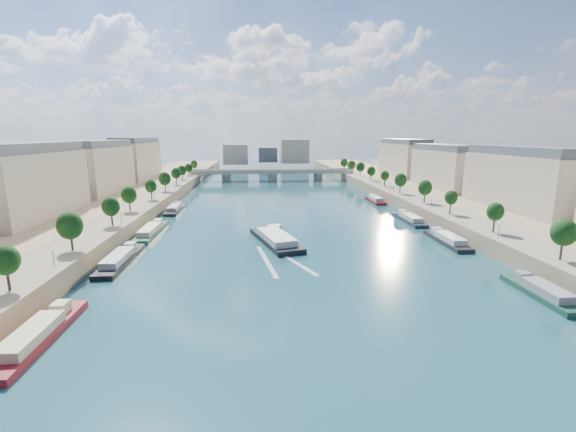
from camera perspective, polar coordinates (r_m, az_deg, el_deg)
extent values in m
plane|color=#0D2A3A|center=(152.19, -0.43, -0.04)|extent=(700.00, 700.00, 0.00)
cube|color=#9E8460|center=(163.24, -26.53, 0.40)|extent=(44.00, 520.00, 5.00)
cube|color=#9E8460|center=(172.46, 24.18, 1.17)|extent=(44.00, 520.00, 5.00)
cube|color=gray|center=(157.77, -21.56, 1.41)|extent=(14.00, 520.00, 0.10)
cube|color=gray|center=(165.36, 19.69, 2.00)|extent=(14.00, 520.00, 0.10)
cylinder|color=#382B1E|center=(83.61, -36.61, -7.74)|extent=(0.50, 0.50, 3.82)
cylinder|color=#382B1E|center=(103.72, -29.73, -3.47)|extent=(0.50, 0.50, 3.82)
ellipsoid|color=black|center=(102.92, -29.93, -1.54)|extent=(4.80, 4.80, 5.52)
cylinder|color=#382B1E|center=(125.20, -25.17, -0.60)|extent=(0.50, 0.50, 3.82)
ellipsoid|color=black|center=(124.54, -25.32, 1.02)|extent=(4.80, 4.80, 5.52)
cylinder|color=#382B1E|center=(147.46, -21.98, 1.43)|extent=(0.50, 0.50, 3.82)
ellipsoid|color=black|center=(146.90, -22.09, 2.80)|extent=(4.80, 4.80, 5.52)
cylinder|color=#382B1E|center=(170.20, -19.62, 2.91)|extent=(0.50, 0.50, 3.82)
ellipsoid|color=black|center=(169.71, -19.71, 4.11)|extent=(4.80, 4.80, 5.52)
cylinder|color=#382B1E|center=(193.24, -17.83, 4.04)|extent=(0.50, 0.50, 3.82)
ellipsoid|color=black|center=(192.81, -17.89, 5.10)|extent=(4.80, 4.80, 5.52)
cylinder|color=#382B1E|center=(216.49, -16.41, 4.93)|extent=(0.50, 0.50, 3.82)
ellipsoid|color=black|center=(216.10, -16.46, 5.87)|extent=(4.80, 4.80, 5.52)
cylinder|color=#382B1E|center=(239.88, -15.26, 5.64)|extent=(0.50, 0.50, 3.82)
ellipsoid|color=black|center=(239.54, -15.31, 6.49)|extent=(4.80, 4.80, 5.52)
cylinder|color=#382B1E|center=(263.39, -14.32, 6.22)|extent=(0.50, 0.50, 3.82)
ellipsoid|color=black|center=(263.08, -14.36, 7.00)|extent=(4.80, 4.80, 5.52)
cylinder|color=#382B1E|center=(286.98, -13.53, 6.71)|extent=(0.50, 0.50, 3.82)
ellipsoid|color=black|center=(286.69, -13.56, 7.42)|extent=(4.80, 4.80, 5.52)
cylinder|color=#382B1E|center=(102.39, 35.71, -4.35)|extent=(0.50, 0.50, 3.82)
ellipsoid|color=black|center=(101.58, 35.96, -2.40)|extent=(4.80, 4.80, 5.52)
cylinder|color=#382B1E|center=(120.97, 28.48, -1.32)|extent=(0.50, 0.50, 3.82)
ellipsoid|color=black|center=(120.29, 28.65, 0.34)|extent=(4.80, 4.80, 5.52)
cylinder|color=#382B1E|center=(141.20, 23.26, 0.88)|extent=(0.50, 0.50, 3.82)
ellipsoid|color=black|center=(140.61, 23.38, 2.32)|extent=(4.80, 4.80, 5.52)
cylinder|color=#382B1E|center=(162.45, 19.37, 2.52)|extent=(0.50, 0.50, 3.82)
ellipsoid|color=black|center=(161.94, 19.46, 3.78)|extent=(4.80, 4.80, 5.52)
cylinder|color=#382B1E|center=(184.38, 16.39, 3.77)|extent=(0.50, 0.50, 3.82)
ellipsoid|color=black|center=(183.93, 16.46, 4.88)|extent=(4.80, 4.80, 5.52)
cylinder|color=#382B1E|center=(206.77, 14.04, 4.74)|extent=(0.50, 0.50, 3.82)
ellipsoid|color=black|center=(206.37, 14.09, 5.73)|extent=(4.80, 4.80, 5.52)
cylinder|color=#382B1E|center=(229.49, 12.15, 5.52)|extent=(0.50, 0.50, 3.82)
ellipsoid|color=black|center=(229.13, 12.19, 6.41)|extent=(4.80, 4.80, 5.52)
cylinder|color=#382B1E|center=(252.44, 10.60, 6.15)|extent=(0.50, 0.50, 3.82)
ellipsoid|color=black|center=(252.11, 10.63, 6.96)|extent=(4.80, 4.80, 5.52)
cylinder|color=#382B1E|center=(275.57, 9.30, 6.67)|extent=(0.50, 0.50, 3.82)
ellipsoid|color=black|center=(275.27, 9.33, 7.42)|extent=(4.80, 4.80, 5.52)
cylinder|color=#382B1E|center=(298.84, 8.21, 7.11)|extent=(0.50, 0.50, 3.82)
ellipsoid|color=black|center=(298.56, 8.23, 7.80)|extent=(4.80, 4.80, 5.52)
cylinder|color=black|center=(92.25, -31.42, -5.37)|extent=(0.14, 0.14, 4.00)
sphere|color=#FFE5B2|center=(91.71, -31.56, -4.12)|extent=(0.36, 0.36, 0.36)
cylinder|color=black|center=(128.01, -23.52, -0.16)|extent=(0.14, 0.14, 4.00)
sphere|color=#FFE5B2|center=(127.62, -23.60, 0.76)|extent=(0.36, 0.36, 0.36)
cylinder|color=black|center=(165.72, -19.14, 2.75)|extent=(0.14, 0.14, 4.00)
sphere|color=#FFE5B2|center=(165.42, -19.19, 3.46)|extent=(0.36, 0.36, 0.36)
cylinder|color=black|center=(204.30, -16.39, 4.56)|extent=(0.14, 0.14, 4.00)
sphere|color=#FFE5B2|center=(204.06, -16.43, 5.14)|extent=(0.36, 0.36, 0.36)
cylinder|color=black|center=(243.35, -14.51, 5.78)|extent=(0.14, 0.14, 4.00)
sphere|color=#FFE5B2|center=(243.14, -14.54, 6.28)|extent=(0.36, 0.36, 0.36)
cylinder|color=black|center=(115.53, 28.77, -1.88)|extent=(0.14, 0.14, 4.00)
sphere|color=#FFE5B2|center=(115.10, 28.88, -0.86)|extent=(0.36, 0.36, 0.36)
cylinder|color=black|center=(149.75, 20.49, 1.72)|extent=(0.14, 0.14, 4.00)
sphere|color=#FFE5B2|center=(149.42, 20.54, 2.52)|extent=(0.36, 0.36, 0.36)
cylinder|color=black|center=(186.28, 15.35, 3.94)|extent=(0.14, 0.14, 4.00)
sphere|color=#FFE5B2|center=(186.01, 15.38, 4.58)|extent=(0.36, 0.36, 0.36)
cylinder|color=black|center=(224.00, 11.90, 5.40)|extent=(0.14, 0.14, 4.00)
sphere|color=#FFE5B2|center=(223.78, 11.92, 5.94)|extent=(0.36, 0.36, 0.36)
cylinder|color=black|center=(262.40, 9.45, 6.43)|extent=(0.14, 0.14, 4.00)
sphere|color=#FFE5B2|center=(262.21, 9.46, 6.88)|extent=(0.36, 0.36, 0.36)
cube|color=#BBA98F|center=(151.90, -33.88, 3.63)|extent=(16.00, 52.00, 20.00)
cube|color=#474C54|center=(151.06, -34.40, 7.98)|extent=(14.72, 50.44, 3.20)
cube|color=#BBA98F|center=(204.17, -26.05, 6.09)|extent=(16.00, 52.00, 20.00)
cube|color=#474C54|center=(203.55, -26.35, 9.33)|extent=(14.72, 50.44, 3.20)
cube|color=#BBA98F|center=(258.90, -21.43, 7.47)|extent=(16.00, 52.00, 20.00)
cube|color=#474C54|center=(258.41, -21.63, 10.03)|extent=(14.72, 50.44, 3.20)
cube|color=#BBA98F|center=(163.49, 31.40, 4.37)|extent=(16.00, 52.00, 20.00)
cube|color=#474C54|center=(162.72, 31.85, 8.41)|extent=(14.72, 50.44, 3.20)
cube|color=#BBA98F|center=(212.94, 22.31, 6.60)|extent=(16.00, 52.00, 20.00)
cube|color=#474C54|center=(212.34, 22.56, 9.71)|extent=(14.72, 50.44, 3.20)
cube|color=#BBA98F|center=(265.87, 16.70, 7.89)|extent=(16.00, 52.00, 20.00)
cube|color=#474C54|center=(265.39, 16.85, 10.39)|extent=(14.72, 50.44, 3.20)
cube|color=#BBA98F|center=(359.41, -7.75, 9.06)|extent=(22.00, 18.00, 18.00)
cube|color=#BBA98F|center=(370.52, 0.97, 9.56)|extent=(26.00, 20.00, 22.00)
cube|color=#474C54|center=(384.12, -3.01, 9.04)|extent=(18.00, 16.00, 14.00)
cube|color=#C1B79E|center=(270.07, -2.30, 6.56)|extent=(112.00, 11.00, 2.20)
cube|color=#C1B79E|center=(264.96, -2.25, 6.78)|extent=(112.00, 0.80, 0.90)
cube|color=#C1B79E|center=(274.91, -2.34, 6.97)|extent=(112.00, 0.80, 0.90)
cylinder|color=#C1B79E|center=(271.06, -9.10, 5.66)|extent=(6.40, 6.40, 5.00)
cylinder|color=#C1B79E|center=(270.44, -2.29, 5.78)|extent=(6.40, 6.40, 5.00)
cylinder|color=#C1B79E|center=(273.59, 4.46, 5.83)|extent=(6.40, 6.40, 5.00)
cube|color=#C1B79E|center=(273.36, -13.30, 5.54)|extent=(6.00, 12.00, 5.00)
cube|color=#C1B79E|center=(277.42, 8.56, 5.82)|extent=(6.00, 12.00, 5.00)
cube|color=black|center=(115.85, -1.86, -3.69)|extent=(15.78, 29.78, 2.05)
cube|color=silver|center=(113.13, -1.81, -3.06)|extent=(11.59, 19.74, 1.84)
cube|color=silver|center=(123.66, -2.05, -1.76)|extent=(4.88, 4.43, 1.80)
cube|color=silver|center=(99.62, -3.23, -6.59)|extent=(5.28, 25.86, 0.04)
cube|color=silver|center=(99.95, 0.46, -6.51)|extent=(11.29, 24.39, 0.04)
cube|color=maroon|center=(74.80, -32.93, -14.92)|extent=(5.00, 24.21, 1.80)
cube|color=beige|center=(72.59, -33.82, -14.35)|extent=(4.10, 13.32, 1.60)
cube|color=beige|center=(79.90, -30.62, -11.54)|extent=(2.50, 2.91, 1.80)
cube|color=black|center=(106.75, -23.49, -6.16)|extent=(5.00, 25.81, 1.80)
cube|color=#B5B9C2|center=(104.40, -23.93, -5.62)|extent=(4.10, 14.20, 1.60)
cube|color=#B5B9C2|center=(113.27, -22.33, -4.10)|extent=(2.50, 3.10, 1.80)
cube|color=#1A4132|center=(133.45, -19.55, -2.34)|extent=(5.00, 27.35, 1.80)
cube|color=beige|center=(131.01, -19.84, -1.85)|extent=(4.10, 15.04, 1.60)
cube|color=beige|center=(140.77, -18.76, -0.81)|extent=(2.50, 3.28, 1.80)
cube|color=black|center=(168.96, -16.37, 0.78)|extent=(5.00, 22.68, 1.80)
cube|color=#9A98A1|center=(166.91, -16.52, 1.23)|extent=(4.10, 12.47, 1.60)
cube|color=#9A98A1|center=(175.20, -15.96, 1.79)|extent=(2.50, 2.72, 1.80)
cube|color=#1A4232|center=(93.43, 33.38, -9.74)|extent=(5.00, 19.25, 1.80)
cube|color=gray|center=(91.76, 34.09, -9.07)|extent=(4.10, 10.59, 1.60)
cube|color=gray|center=(97.13, 31.43, -7.60)|extent=(2.50, 2.31, 1.80)
cube|color=black|center=(124.76, 22.44, -3.53)|extent=(5.00, 22.40, 1.80)
cube|color=silver|center=(122.81, 22.88, -2.99)|extent=(4.10, 12.32, 1.60)
cube|color=silver|center=(130.14, 21.18, -2.00)|extent=(2.50, 2.69, 1.80)
cube|color=#1C283F|center=(150.40, 17.50, -0.63)|extent=(5.00, 23.28, 1.80)
cube|color=beige|center=(148.37, 17.80, -0.15)|extent=(4.10, 12.80, 1.60)
cube|color=beige|center=(156.39, 16.59, 0.57)|extent=(2.50, 2.79, 1.80)
cube|color=maroon|center=(189.19, 12.79, 2.13)|extent=(5.00, 19.75, 1.80)
cube|color=#B6BBC3|center=(187.43, 12.96, 2.56)|extent=(4.10, 10.86, 1.60)
cube|color=#B6BBC3|center=(194.49, 12.30, 2.96)|extent=(2.50, 2.37, 1.80)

